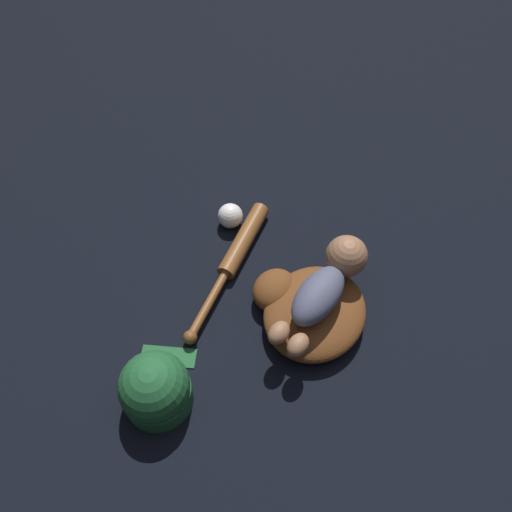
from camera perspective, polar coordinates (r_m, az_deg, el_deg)
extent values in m
plane|color=black|center=(1.36, 9.03, -6.28)|extent=(6.00, 6.00, 0.00)
ellipsoid|color=brown|center=(1.30, 6.74, -6.42)|extent=(0.33, 0.30, 0.08)
ellipsoid|color=brown|center=(1.33, 2.18, -3.91)|extent=(0.15, 0.14, 0.08)
ellipsoid|color=#4C516B|center=(1.23, 7.12, -4.52)|extent=(0.21, 0.14, 0.09)
sphere|color=#936647|center=(1.29, 10.30, 0.00)|extent=(0.11, 0.11, 0.11)
ellipsoid|color=#936647|center=(1.20, 2.63, -8.77)|extent=(0.07, 0.06, 0.05)
ellipsoid|color=#936647|center=(1.19, 4.82, -10.11)|extent=(0.07, 0.06, 0.05)
cylinder|color=brown|center=(1.44, -1.38, 1.86)|extent=(0.26, 0.05, 0.05)
cylinder|color=brown|center=(1.33, -5.46, -5.51)|extent=(0.21, 0.02, 0.02)
sphere|color=brown|center=(1.29, -7.53, -9.19)|extent=(0.04, 0.04, 0.04)
sphere|color=white|center=(1.48, -2.95, 4.61)|extent=(0.07, 0.07, 0.07)
cylinder|color=#1E562D|center=(1.24, -11.16, -15.24)|extent=(0.16, 0.16, 0.06)
sphere|color=#1E562D|center=(1.19, -11.56, -14.41)|extent=(0.16, 0.16, 0.16)
cube|color=#1E562D|center=(1.30, -9.99, -11.21)|extent=(0.09, 0.15, 0.01)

